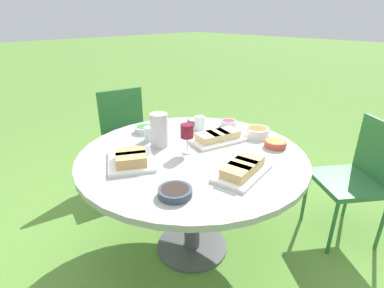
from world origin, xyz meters
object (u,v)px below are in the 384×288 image
at_px(chair_near_left, 360,172).
at_px(dining_table, 192,166).
at_px(handbag, 266,169).
at_px(chair_near_right, 127,129).
at_px(water_pitcher, 159,130).
at_px(wine_glass, 187,132).

bearing_deg(chair_near_left, dining_table, 53.73).
xyz_separation_m(dining_table, handbag, (0.17, -1.19, -0.53)).
height_order(chair_near_right, water_pitcher, water_pitcher).
distance_m(water_pitcher, handbag, 1.47).
height_order(water_pitcher, handbag, water_pitcher).
height_order(water_pitcher, wine_glass, water_pitcher).
xyz_separation_m(water_pitcher, wine_glass, (-0.21, -0.06, 0.03)).
relative_size(chair_near_left, wine_glass, 4.74).
xyz_separation_m(chair_near_right, wine_glass, (-1.17, 0.28, 0.37)).
distance_m(chair_near_left, handbag, 0.99).
bearing_deg(wine_glass, chair_near_right, -13.56).
distance_m(water_pitcher, wine_glass, 0.21).
height_order(chair_near_right, handbag, chair_near_right).
bearing_deg(dining_table, water_pitcher, 18.48).
xyz_separation_m(chair_near_right, handbag, (-1.02, -0.93, -0.40)).
xyz_separation_m(chair_near_left, wine_glass, (0.73, 0.99, 0.37)).
xyz_separation_m(chair_near_right, water_pitcher, (-0.96, 0.34, 0.34)).
height_order(wine_glass, handbag, wine_glass).
height_order(chair_near_left, handbag, chair_near_left).
bearing_deg(dining_table, chair_near_right, -12.38).
height_order(chair_near_left, chair_near_right, same).
bearing_deg(water_pitcher, chair_near_right, -19.32).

